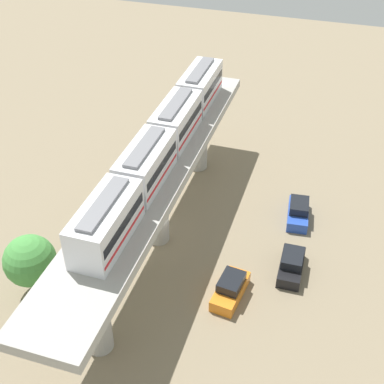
{
  "coord_description": "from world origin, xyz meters",
  "views": [
    {
      "loc": [
        13.01,
        -31.55,
        30.81
      ],
      "look_at": [
        2.5,
        1.73,
        4.41
      ],
      "focal_mm": 49.31,
      "sensor_mm": 36.0,
      "label": 1
    }
  ],
  "objects_px": {
    "train": "(162,141)",
    "parked_car_black": "(291,265)",
    "parked_car_blue": "(298,212)",
    "tree_near_viaduct": "(30,261)",
    "parked_car_orange": "(231,289)"
  },
  "relations": [
    {
      "from": "train",
      "to": "parked_car_black",
      "type": "distance_m",
      "value": 14.29
    },
    {
      "from": "parked_car_blue",
      "to": "tree_near_viaduct",
      "type": "height_order",
      "value": "tree_near_viaduct"
    },
    {
      "from": "parked_car_black",
      "to": "parked_car_orange",
      "type": "height_order",
      "value": "same"
    },
    {
      "from": "parked_car_orange",
      "to": "tree_near_viaduct",
      "type": "distance_m",
      "value": 15.17
    },
    {
      "from": "train",
      "to": "parked_car_orange",
      "type": "xyz_separation_m",
      "value": [
        7.52,
        -6.15,
        -8.13
      ]
    },
    {
      "from": "parked_car_blue",
      "to": "tree_near_viaduct",
      "type": "bearing_deg",
      "value": -146.34
    },
    {
      "from": "parked_car_black",
      "to": "parked_car_blue",
      "type": "distance_m",
      "value": 6.85
    },
    {
      "from": "train",
      "to": "tree_near_viaduct",
      "type": "height_order",
      "value": "train"
    },
    {
      "from": "train",
      "to": "parked_car_blue",
      "type": "distance_m",
      "value": 14.52
    },
    {
      "from": "parked_car_black",
      "to": "parked_car_orange",
      "type": "distance_m",
      "value": 5.66
    },
    {
      "from": "tree_near_viaduct",
      "to": "parked_car_black",
      "type": "bearing_deg",
      "value": 23.41
    },
    {
      "from": "train",
      "to": "parked_car_orange",
      "type": "relative_size",
      "value": 6.26
    },
    {
      "from": "parked_car_black",
      "to": "parked_car_blue",
      "type": "bearing_deg",
      "value": 92.52
    },
    {
      "from": "train",
      "to": "parked_car_blue",
      "type": "bearing_deg",
      "value": 22.83
    },
    {
      "from": "parked_car_black",
      "to": "parked_car_orange",
      "type": "xyz_separation_m",
      "value": [
        -4.03,
        -3.98,
        0.0
      ]
    }
  ]
}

